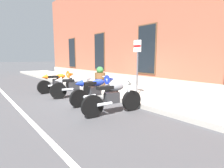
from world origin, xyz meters
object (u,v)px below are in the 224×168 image
motorcycle_orange_sport (60,81)px  parking_sign (137,60)px  motorcycle_blue_sport (98,89)px  motorcycle_grey_naked (114,98)px  barrel_planter (100,77)px  motorcycle_white_sport (77,85)px

motorcycle_orange_sport → parking_sign: 4.11m
motorcycle_blue_sport → parking_sign: size_ratio=0.94×
motorcycle_blue_sport → motorcycle_orange_sport: bearing=-177.0°
motorcycle_orange_sport → parking_sign: bearing=24.5°
motorcycle_blue_sport → parking_sign: 1.89m
motorcycle_blue_sport → motorcycle_grey_naked: size_ratio=1.03×
motorcycle_blue_sport → barrel_planter: 3.59m
motorcycle_orange_sport → motorcycle_grey_naked: 4.41m
motorcycle_white_sport → motorcycle_grey_naked: (2.79, -0.22, -0.05)m
motorcycle_white_sport → motorcycle_grey_naked: bearing=-4.5°
motorcycle_orange_sport → parking_sign: (3.62, 1.65, 1.04)m
motorcycle_white_sport → motorcycle_blue_sport: motorcycle_blue_sport is taller
motorcycle_grey_naked → parking_sign: bearing=113.6°
barrel_planter → motorcycle_grey_naked: bearing=-29.8°
motorcycle_orange_sport → motorcycle_grey_naked: size_ratio=1.04×
motorcycle_blue_sport → barrel_planter: size_ratio=2.02×
parking_sign → motorcycle_grey_naked: bearing=-66.4°
motorcycle_orange_sport → parking_sign: parking_sign is taller
motorcycle_orange_sport → motorcycle_white_sport: (1.62, 0.07, -0.01)m
parking_sign → barrel_planter: parking_sign is taller
motorcycle_white_sport → parking_sign: size_ratio=0.93×
motorcycle_orange_sport → barrel_planter: 2.27m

